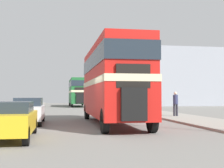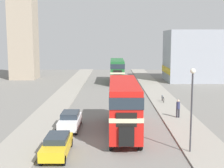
# 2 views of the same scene
# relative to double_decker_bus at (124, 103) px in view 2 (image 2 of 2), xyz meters

# --- Properties ---
(ground_plane) EXTENTS (120.00, 120.00, 0.00)m
(ground_plane) POSITION_rel_double_decker_bus_xyz_m (-0.98, -3.22, -2.61)
(ground_plane) COLOR slate
(sidewalk_right) EXTENTS (3.50, 120.00, 0.12)m
(sidewalk_right) POSITION_rel_double_decker_bus_xyz_m (5.77, -3.22, -2.55)
(sidewalk_right) COLOR gray
(sidewalk_right) RESTS_ON ground_plane
(sidewalk_left) EXTENTS (3.50, 120.00, 0.12)m
(sidewalk_left) POSITION_rel_double_decker_bus_xyz_m (-7.73, -3.22, -2.55)
(sidewalk_left) COLOR gray
(sidewalk_left) RESTS_ON ground_plane
(double_decker_bus) EXTENTS (2.42, 10.60, 4.39)m
(double_decker_bus) POSITION_rel_double_decker_bus_xyz_m (0.00, 0.00, 0.00)
(double_decker_bus) COLOR red
(double_decker_bus) RESTS_ON ground_plane
(bus_distant) EXTENTS (2.46, 11.09, 4.25)m
(bus_distant) POSITION_rel_double_decker_bus_xyz_m (-0.06, 31.42, -0.08)
(bus_distant) COLOR #1E602D
(bus_distant) RESTS_ON ground_plane
(car_parked_near) EXTENTS (1.66, 4.33, 1.40)m
(car_parked_near) POSITION_rel_double_decker_bus_xyz_m (-4.78, -5.35, -1.88)
(car_parked_near) COLOR gold
(car_parked_near) RESTS_ON ground_plane
(car_parked_mid) EXTENTS (1.68, 4.37, 1.51)m
(car_parked_mid) POSITION_rel_double_decker_bus_xyz_m (-4.73, 1.08, -1.83)
(car_parked_mid) COLOR white
(car_parked_mid) RESTS_ON ground_plane
(pedestrian_walking) EXTENTS (0.37, 0.37, 1.83)m
(pedestrian_walking) POSITION_rel_double_decker_bus_xyz_m (5.66, 4.73, -1.46)
(pedestrian_walking) COLOR #282833
(pedestrian_walking) RESTS_ON sidewalk_right
(bicycle_on_pavement) EXTENTS (0.05, 1.76, 0.78)m
(bicycle_on_pavement) POSITION_rel_double_decker_bus_xyz_m (5.45, 12.84, -2.13)
(bicycle_on_pavement) COLOR black
(bicycle_on_pavement) RESTS_ON sidewalk_right
(street_lamp) EXTENTS (0.36, 0.36, 5.86)m
(street_lamp) POSITION_rel_double_decker_bus_xyz_m (4.49, -4.97, 1.34)
(street_lamp) COLOR #38383D
(street_lamp) RESTS_ON sidewalk_right
(shop_building_block) EXTENTS (19.53, 8.99, 9.69)m
(shop_building_block) POSITION_rel_double_decker_bus_xyz_m (19.17, 34.07, 2.23)
(shop_building_block) COLOR #999EA8
(shop_building_block) RESTS_ON ground_plane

